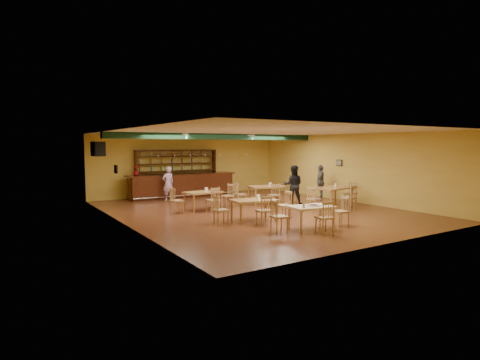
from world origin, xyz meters
TOP-DOWN VIEW (x-y plane):
  - floor at (0.00, 0.00)m, footprint 12.00×12.00m
  - ceiling_beam at (0.00, 2.80)m, footprint 10.00×0.30m
  - track_rail_left at (-1.80, 3.40)m, footprint 0.05×2.50m
  - track_rail_right at (1.40, 3.40)m, footprint 0.05×2.50m
  - ac_unit at (-4.80, 4.20)m, footprint 0.34×0.70m
  - picture_left at (-4.97, 1.00)m, footprint 0.04×0.34m
  - picture_right at (4.97, 0.50)m, footprint 0.04×0.34m
  - bar_counter at (-0.73, 5.15)m, footprint 5.41×0.85m
  - back_bar_hutch at (-0.73, 5.78)m, footprint 4.18×0.40m
  - poinsettia at (-2.99, 5.15)m, footprint 0.34×0.34m
  - dining_table_a at (-1.58, 1.28)m, footprint 1.49×0.99m
  - dining_table_b at (1.46, 1.29)m, footprint 1.67×1.19m
  - dining_table_c at (-1.24, -1.71)m, footprint 1.54×1.03m
  - dining_table_d at (3.13, -0.97)m, footprint 1.78×1.25m
  - near_table at (-0.47, -3.62)m, footprint 1.39×1.00m
  - pizza_tray at (-0.38, -3.62)m, footprint 0.52×0.52m
  - parmesan_shaker at (-0.88, -3.76)m, footprint 0.08×0.08m
  - napkin_stack at (-0.15, -3.43)m, footprint 0.23×0.20m
  - pizza_server at (-0.24, -3.57)m, footprint 0.25×0.31m
  - side_plate at (0.04, -3.80)m, footprint 0.25×0.25m
  - patron_bar at (-1.80, 4.33)m, footprint 0.62×0.47m
  - patron_right_a at (2.26, 0.49)m, footprint 1.02×1.00m
  - patron_right_b at (4.33, 1.03)m, footprint 0.97×0.90m

SIDE VIEW (x-z plane):
  - floor at x=0.00m, z-range 0.00..0.00m
  - near_table at x=-0.47m, z-range 0.00..0.69m
  - dining_table_a at x=-1.58m, z-range 0.00..0.71m
  - dining_table_c at x=-1.24m, z-range 0.00..0.72m
  - dining_table_b at x=1.46m, z-range 0.00..0.76m
  - dining_table_d at x=3.13m, z-range 0.00..0.82m
  - bar_counter at x=-0.73m, z-range 0.00..1.13m
  - side_plate at x=0.04m, z-range 0.69..0.70m
  - pizza_tray at x=-0.38m, z-range 0.69..0.71m
  - napkin_stack at x=-0.15m, z-range 0.69..0.72m
  - pizza_server at x=-0.24m, z-range 0.71..0.71m
  - parmesan_shaker at x=-0.88m, z-range 0.69..0.80m
  - patron_bar at x=-1.80m, z-range 0.00..1.56m
  - patron_right_b at x=4.33m, z-range 0.00..1.60m
  - patron_right_a at x=2.26m, z-range 0.00..1.66m
  - back_bar_hutch at x=-0.73m, z-range 0.00..2.28m
  - poinsettia at x=-2.99m, z-range 1.13..1.60m
  - picture_left at x=-4.97m, z-range 1.56..1.84m
  - picture_right at x=4.97m, z-range 1.56..1.84m
  - ac_unit at x=-4.80m, z-range 2.11..2.59m
  - ceiling_beam at x=0.00m, z-range 2.75..3.00m
  - track_rail_left at x=-1.80m, z-range 2.92..2.96m
  - track_rail_right at x=1.40m, z-range 2.92..2.96m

